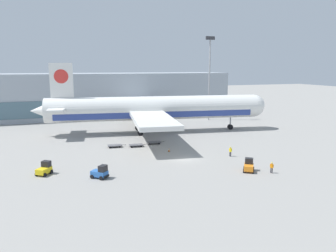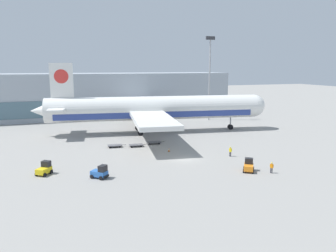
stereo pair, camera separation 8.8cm
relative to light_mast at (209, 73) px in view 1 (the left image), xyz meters
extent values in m
plane|color=gray|center=(-23.28, -37.58, -14.34)|extent=(400.00, 400.00, 0.00)
cube|color=#9EA8B2|center=(-32.03, 20.44, -7.34)|extent=(90.00, 18.00, 14.00)
cube|color=slate|center=(-32.03, 11.34, -10.49)|extent=(88.20, 0.20, 4.90)
cylinder|color=#9EA0A5|center=(0.00, 0.00, -2.36)|extent=(0.50, 0.50, 23.94)
cube|color=#333338|center=(0.00, 0.00, 10.11)|extent=(2.80, 0.50, 1.00)
cylinder|color=white|center=(-21.14, -12.93, -8.24)|extent=(52.29, 13.32, 5.80)
cube|color=#2D428E|center=(-21.14, -12.93, -9.54)|extent=(48.16, 12.60, 1.45)
sphere|color=white|center=(4.58, -16.72, -8.24)|extent=(5.68, 5.68, 5.68)
cone|color=white|center=(-46.86, -9.14, -8.24)|extent=(7.11, 6.38, 5.51)
cube|color=white|center=(-42.75, -9.75, -1.34)|extent=(5.21, 1.19, 8.00)
cylinder|color=red|center=(-42.75, -9.75, -0.38)|extent=(3.25, 1.01, 3.20)
cube|color=white|center=(-43.77, -9.59, -7.66)|extent=(5.46, 13.39, 0.50)
cube|color=white|center=(-23.71, -12.55, -8.96)|extent=(14.91, 48.65, 0.90)
cylinder|color=#9EA0A5|center=(-25.18, -22.52, -10.76)|extent=(4.56, 3.38, 2.80)
cylinder|color=#9EA0A5|center=(-22.24, -2.58, -10.76)|extent=(4.56, 3.38, 2.80)
cylinder|color=#9EA0A5|center=(-1.59, -15.81, -11.69)|extent=(0.36, 0.36, 4.00)
cylinder|color=black|center=(-1.59, -15.81, -13.69)|extent=(1.42, 1.08, 1.30)
cylinder|color=#9EA0A5|center=(-25.72, -15.49, -11.69)|extent=(0.36, 0.36, 4.00)
cylinder|color=black|center=(-25.72, -15.49, -13.69)|extent=(1.42, 1.08, 1.30)
cylinder|color=#9EA0A5|center=(-24.79, -9.16, -11.69)|extent=(0.36, 0.36, 4.00)
cylinder|color=black|center=(-24.79, -9.16, -13.69)|extent=(1.42, 1.08, 1.30)
cube|color=yellow|center=(-46.84, -38.48, -13.64)|extent=(2.48, 2.69, 0.80)
cube|color=black|center=(-46.47, -37.95, -12.79)|extent=(1.53, 1.45, 0.90)
cube|color=black|center=(-46.13, -37.48, -13.92)|extent=(1.12, 0.86, 0.24)
cylinder|color=black|center=(-46.95, -37.42, -14.04)|extent=(0.54, 0.63, 0.60)
cylinder|color=black|center=(-45.81, -38.23, -14.04)|extent=(0.54, 0.63, 0.60)
cylinder|color=black|center=(-47.88, -38.73, -14.04)|extent=(0.54, 0.63, 0.60)
cylinder|color=black|center=(-46.74, -39.54, -14.04)|extent=(0.54, 0.63, 0.60)
cube|color=orange|center=(-16.72, -47.50, -13.64)|extent=(2.46, 2.69, 0.80)
cube|color=black|center=(-16.35, -46.97, -12.79)|extent=(1.53, 1.45, 0.90)
cube|color=black|center=(-16.02, -46.49, -13.92)|extent=(1.13, 0.85, 0.24)
cylinder|color=black|center=(-16.83, -46.44, -14.04)|extent=(0.54, 0.63, 0.60)
cylinder|color=black|center=(-15.68, -47.24, -14.04)|extent=(0.54, 0.63, 0.60)
cylinder|color=black|center=(-17.75, -47.76, -14.04)|extent=(0.54, 0.63, 0.60)
cylinder|color=black|center=(-16.60, -48.56, -14.04)|extent=(0.54, 0.63, 0.60)
cube|color=#2D66B7|center=(-39.13, -42.71, -13.64)|extent=(2.63, 2.60, 0.80)
cube|color=black|center=(-38.66, -43.16, -12.79)|extent=(1.51, 1.52, 0.90)
cube|color=black|center=(-38.24, -43.56, -13.92)|extent=(0.98, 1.02, 0.24)
cylinder|color=black|center=(-38.06, -42.76, -14.04)|extent=(0.60, 0.59, 0.60)
cylinder|color=black|center=(-39.03, -43.77, -14.04)|extent=(0.60, 0.59, 0.60)
cylinder|color=black|center=(-39.23, -41.65, -14.04)|extent=(0.60, 0.59, 0.60)
cylinder|color=black|center=(-40.19, -42.66, -14.04)|extent=(0.60, 0.59, 0.60)
cube|color=#56565B|center=(-33.60, -25.00, -13.92)|extent=(2.93, 1.76, 0.12)
cube|color=#56565B|center=(-31.76, -25.18, -13.92)|extent=(0.90, 0.17, 0.08)
cylinder|color=black|center=(-32.57, -24.46, -14.16)|extent=(0.37, 0.18, 0.36)
cylinder|color=black|center=(-32.69, -25.73, -14.16)|extent=(0.37, 0.18, 0.36)
cylinder|color=black|center=(-34.52, -24.27, -14.16)|extent=(0.37, 0.18, 0.36)
cylinder|color=black|center=(-34.64, -25.54, -14.16)|extent=(0.37, 0.18, 0.36)
cube|color=#56565B|center=(-29.39, -26.01, -13.92)|extent=(2.93, 1.76, 0.12)
cube|color=#56565B|center=(-27.55, -26.19, -13.92)|extent=(0.90, 0.17, 0.08)
cylinder|color=black|center=(-28.35, -25.47, -14.16)|extent=(0.37, 0.18, 0.36)
cylinder|color=black|center=(-28.48, -26.74, -14.16)|extent=(0.37, 0.18, 0.36)
cylinder|color=black|center=(-30.31, -25.28, -14.16)|extent=(0.37, 0.18, 0.36)
cylinder|color=black|center=(-30.43, -26.55, -14.16)|extent=(0.37, 0.18, 0.36)
cube|color=#56565B|center=(-25.20, -24.83, -13.92)|extent=(2.93, 1.76, 0.12)
cube|color=#56565B|center=(-23.36, -25.01, -13.92)|extent=(0.90, 0.17, 0.08)
cylinder|color=black|center=(-24.16, -24.29, -14.16)|extent=(0.37, 0.18, 0.36)
cylinder|color=black|center=(-24.28, -25.56, -14.16)|extent=(0.37, 0.18, 0.36)
cylinder|color=black|center=(-26.11, -24.10, -14.16)|extent=(0.37, 0.18, 0.36)
cylinder|color=black|center=(-26.24, -25.37, -14.16)|extent=(0.37, 0.18, 0.36)
cylinder|color=black|center=(-13.86, -49.24, -13.92)|extent=(0.14, 0.14, 0.83)
cylinder|color=black|center=(-13.76, -49.41, -13.92)|extent=(0.14, 0.14, 0.83)
cube|color=orange|center=(-13.81, -49.33, -13.20)|extent=(0.38, 0.42, 0.62)
cylinder|color=orange|center=(-13.94, -49.12, -13.17)|extent=(0.09, 0.09, 0.56)
cylinder|color=orange|center=(-13.69, -49.53, -13.17)|extent=(0.09, 0.09, 0.56)
sphere|color=tan|center=(-13.81, -49.33, -12.78)|extent=(0.22, 0.22, 0.22)
sphere|color=yellow|center=(-13.81, -49.33, -12.72)|extent=(0.21, 0.21, 0.21)
cylinder|color=black|center=(-14.90, -38.95, -13.90)|extent=(0.14, 0.14, 0.88)
cylinder|color=black|center=(-15.00, -38.78, -13.90)|extent=(0.14, 0.14, 0.88)
cube|color=yellow|center=(-14.95, -38.86, -13.13)|extent=(0.37, 0.42, 0.66)
cylinder|color=yellow|center=(-14.83, -39.08, -13.10)|extent=(0.09, 0.09, 0.59)
cylinder|color=yellow|center=(-15.06, -38.65, -13.10)|extent=(0.09, 0.09, 0.59)
sphere|color=tan|center=(-14.95, -38.86, -12.69)|extent=(0.24, 0.24, 0.24)
sphere|color=yellow|center=(-14.95, -38.86, -12.62)|extent=(0.23, 0.23, 0.23)
cube|color=black|center=(-24.36, -31.91, -14.32)|extent=(0.40, 0.40, 0.04)
cone|color=orange|center=(-24.36, -31.91, -13.95)|extent=(0.32, 0.32, 0.70)
cylinder|color=white|center=(-24.36, -31.91, -13.91)|extent=(0.19, 0.19, 0.10)
camera|label=1|loc=(-45.02, -89.51, 1.86)|focal=35.00mm
camera|label=2|loc=(-44.94, -89.54, 1.86)|focal=35.00mm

